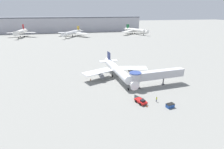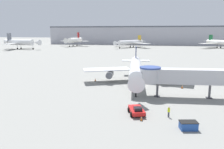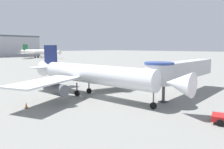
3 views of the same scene
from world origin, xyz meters
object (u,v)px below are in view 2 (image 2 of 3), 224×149
at_px(ground_crew_marshaller, 169,111).
at_px(background_jet_gold_tail, 130,42).
at_px(jet_bridge, 187,76).
at_px(traffic_cone_starboard_wing, 182,87).
at_px(main_airplane, 136,69).
at_px(traffic_cone_port_wing, 95,80).
at_px(background_jet_red_tail, 74,40).
at_px(background_jet_green_tail, 221,43).
at_px(background_jet_gray_tail, 21,42).
at_px(pushback_tug_red, 137,110).
at_px(service_container_blue, 188,125).
at_px(traffic_cone_apron_front, 141,119).

relative_size(ground_crew_marshaller, background_jet_gold_tail, 0.05).
relative_size(jet_bridge, traffic_cone_starboard_wing, 25.43).
relative_size(main_airplane, traffic_cone_port_wing, 38.68).
height_order(main_airplane, background_jet_red_tail, background_jet_red_tail).
distance_m(background_jet_red_tail, background_jet_gold_tail, 50.90).
xyz_separation_m(traffic_cone_starboard_wing, background_jet_green_tail, (43.13, 131.89, 4.08)).
xyz_separation_m(background_jet_gold_tail, background_jet_gray_tail, (-76.45, -32.43, 0.81)).
bearing_deg(traffic_cone_port_wing, background_jet_green_tail, 63.37).
distance_m(traffic_cone_port_wing, background_jet_gray_tail, 122.48).
distance_m(pushback_tug_red, background_jet_gray_tail, 146.74).
bearing_deg(main_airplane, pushback_tug_red, -89.77).
height_order(service_container_blue, traffic_cone_starboard_wing, service_container_blue).
distance_m(service_container_blue, traffic_cone_starboard_wing, 22.05).
height_order(service_container_blue, traffic_cone_port_wing, service_container_blue).
distance_m(jet_bridge, traffic_cone_starboard_wing, 8.11).
relative_size(background_jet_green_tail, background_jet_gold_tail, 1.03).
relative_size(main_airplane, background_jet_gold_tail, 0.90).
height_order(traffic_cone_apron_front, ground_crew_marshaller, ground_crew_marshaller).
xyz_separation_m(service_container_blue, traffic_cone_apron_front, (-6.23, 1.64, -0.23)).
height_order(traffic_cone_apron_front, background_jet_red_tail, background_jet_red_tail).
relative_size(traffic_cone_apron_front, traffic_cone_port_wing, 0.88).
relative_size(traffic_cone_port_wing, background_jet_gray_tail, 0.03).
distance_m(jet_bridge, background_jet_gray_tail, 144.63).
relative_size(jet_bridge, traffic_cone_port_wing, 27.08).
height_order(pushback_tug_red, traffic_cone_starboard_wing, pushback_tug_red).
bearing_deg(background_jet_red_tail, main_airplane, -57.45).
bearing_deg(jet_bridge, background_jet_gold_tail, 96.23).
distance_m(traffic_cone_port_wing, background_jet_green_tail, 143.96).
bearing_deg(background_jet_green_tail, service_container_blue, -131.88).
xyz_separation_m(pushback_tug_red, background_jet_gray_tail, (-94.25, 112.38, 4.42)).
bearing_deg(ground_crew_marshaller, pushback_tug_red, 39.53).
bearing_deg(traffic_cone_apron_front, background_jet_green_tail, 71.47).
xyz_separation_m(main_airplane, traffic_cone_apron_front, (2.94, -23.01, -3.26)).
bearing_deg(background_jet_red_tail, jet_bridge, -55.60).
relative_size(pushback_tug_red, ground_crew_marshaller, 2.58).
bearing_deg(background_jet_green_tail, background_jet_gray_tail, 168.72).
relative_size(background_jet_red_tail, background_jet_gold_tail, 0.84).
distance_m(traffic_cone_apron_front, background_jet_green_tail, 160.61).
bearing_deg(service_container_blue, jet_bridge, 83.90).
bearing_deg(traffic_cone_apron_front, pushback_tug_red, 110.98).
bearing_deg(jet_bridge, background_jet_green_tail, 67.77).
distance_m(main_airplane, traffic_cone_apron_front, 23.42).
relative_size(main_airplane, background_jet_red_tail, 1.07).
relative_size(service_container_blue, ground_crew_marshaller, 1.54).
bearing_deg(background_jet_gray_tail, jet_bridge, -128.15).
bearing_deg(main_airplane, background_jet_gold_tail, 91.86).
bearing_deg(background_jet_gold_tail, main_airplane, -53.23).
bearing_deg(background_jet_red_tail, traffic_cone_apron_front, -60.08).
relative_size(traffic_cone_apron_front, traffic_cone_starboard_wing, 0.82).
height_order(jet_bridge, pushback_tug_red, jet_bridge).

